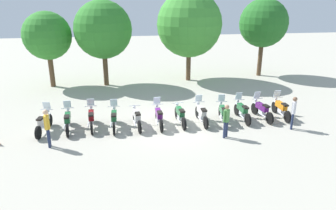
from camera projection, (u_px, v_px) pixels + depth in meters
The scene contains 20 objects.
ground_plane at pixel (169, 124), 16.28m from camera, with size 80.00×80.00×0.00m, color #ADA899.
motorcycle_0 at pixel (44, 122), 15.20m from camera, with size 0.67×2.18×1.37m.
motorcycle_1 at pixel (68, 120), 15.42m from camera, with size 0.62×2.19×1.37m.
motorcycle_2 at pixel (91, 118), 15.71m from camera, with size 0.62×2.19×1.37m.
motorcycle_3 at pixel (114, 119), 15.65m from camera, with size 0.62×2.19×1.37m.
motorcycle_4 at pixel (137, 118), 15.80m from camera, with size 0.62×2.19×0.99m.
motorcycle_5 at pixel (159, 116), 15.97m from camera, with size 0.62×2.19×1.37m.
motorcycle_6 at pixel (180, 115), 16.21m from camera, with size 0.62×2.19×0.99m.
motorcycle_7 at pixel (201, 113), 16.34m from camera, with size 0.62×2.19×1.37m.
motorcycle_8 at pixel (223, 113), 16.41m from camera, with size 0.68×2.18×1.37m.
motorcycle_9 at pixel (242, 111), 16.73m from camera, with size 0.62×2.19×1.37m.
motorcycle_10 at pixel (262, 110), 16.91m from camera, with size 0.62×2.19×1.37m.
motorcycle_11 at pixel (281, 108), 17.12m from camera, with size 0.62×2.19×1.37m.
person_0 at pixel (47, 125), 13.49m from camera, with size 0.24×0.40×1.76m.
person_1 at pixel (226, 119), 14.45m from camera, with size 0.38×0.30×1.64m.
person_2 at pixel (294, 110), 15.41m from camera, with size 0.31×0.38×1.69m.
tree_0 at pixel (47, 36), 22.04m from camera, with size 3.41×3.41×5.43m.
tree_1 at pixel (103, 30), 22.28m from camera, with size 4.16×4.16×6.19m.
tree_2 at pixel (189, 25), 23.65m from camera, with size 4.97×4.97×6.83m.
tree_3 at pixel (263, 23), 25.15m from camera, with size 3.89×3.89×6.28m.
Camera 1 is at (-2.44, -14.86, 6.27)m, focal length 33.30 mm.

